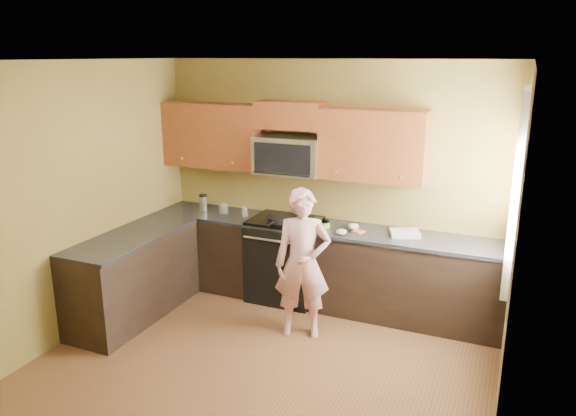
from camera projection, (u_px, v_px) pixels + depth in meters
The scene contains 27 objects.
floor at pixel (250, 378), 4.84m from camera, with size 4.00×4.00×0.00m, color brown.
ceiling at pixel (244, 60), 4.11m from camera, with size 4.00×4.00×0.00m, color white.
wall_back at pixel (329, 182), 6.24m from camera, with size 4.00×4.00×0.00m, color brown.
wall_front at pixel (60, 349), 2.71m from camera, with size 4.00×4.00×0.00m, color brown.
wall_left at pixel (60, 206), 5.24m from camera, with size 4.00×4.00×0.00m, color brown.
wall_right at pixel (511, 269), 3.71m from camera, with size 4.00×4.00×0.00m, color brown.
cabinet_back_run at pixel (318, 266), 6.22m from camera, with size 4.00×0.60×0.88m, color black.
cabinet_left_run at pixel (134, 278), 5.90m from camera, with size 0.60×1.60×0.88m, color black.
countertop_back at pixel (319, 227), 6.09m from camera, with size 4.00×0.62×0.04m, color black.
countertop_left at pixel (131, 237), 5.77m from camera, with size 0.62×1.60×0.04m, color black.
stove at pixel (285, 259), 6.34m from camera, with size 0.76×0.65×0.95m, color black, non-canonical shape.
microwave at pixel (289, 174), 6.19m from camera, with size 0.76×0.40×0.42m, color silver, non-canonical shape.
upper_cab_left at pixel (215, 166), 6.60m from camera, with size 1.22×0.33×0.75m, color brown, non-canonical shape.
upper_cab_right at pixel (372, 180), 5.87m from camera, with size 1.12×0.33×0.75m, color brown, non-canonical shape.
upper_cab_over_mw at pixel (291, 115), 6.05m from camera, with size 0.76×0.33×0.30m, color brown.
window at pixel (518, 187), 4.70m from camera, with size 0.06×1.06×1.66m, color white, non-canonical shape.
woman at pixel (303, 264), 5.43m from camera, with size 0.55×0.36×1.51m, color #D26976.
frying_pan at pixel (279, 222), 6.13m from camera, with size 0.26×0.46×0.06m, color black, non-canonical shape.
butter_tub at pixel (325, 228), 6.02m from camera, with size 0.12×0.12×0.08m, color gold, non-canonical shape.
toast_slice at pixel (358, 232), 5.85m from camera, with size 0.11×0.11×0.01m, color #B27F47.
napkin_a at pixel (342, 232), 5.77m from camera, with size 0.11×0.12×0.06m, color silver.
napkin_b at pixel (353, 226), 5.95m from camera, with size 0.12×0.13×0.07m, color silver.
dish_towel at pixel (405, 233), 5.75m from camera, with size 0.30×0.24×0.05m, color silver.
travel_mug at pixel (204, 211), 6.67m from camera, with size 0.09×0.09×0.20m, color silver, non-canonical shape.
glass_a at pixel (222, 208), 6.55m from camera, with size 0.07×0.07×0.12m, color silver.
glass_b at pixel (226, 209), 6.53m from camera, with size 0.07×0.07×0.12m, color silver.
glass_c at pixel (245, 212), 6.41m from camera, with size 0.07×0.07×0.12m, color silver.
Camera 1 is at (1.99, -3.78, 2.74)m, focal length 34.39 mm.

